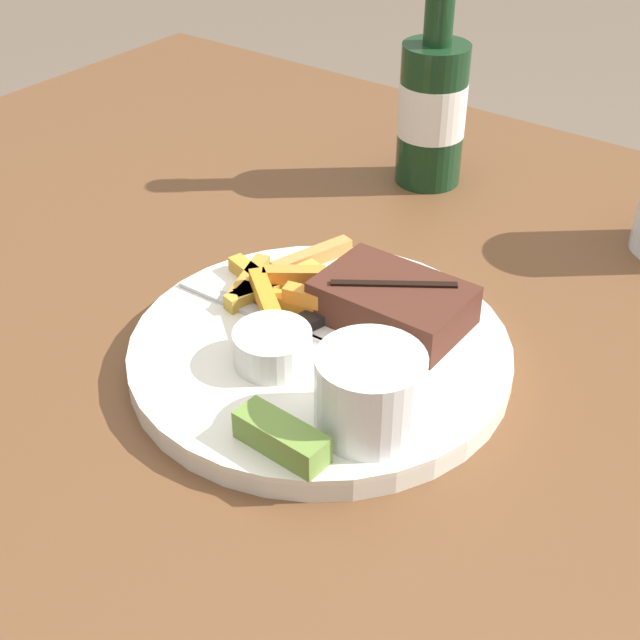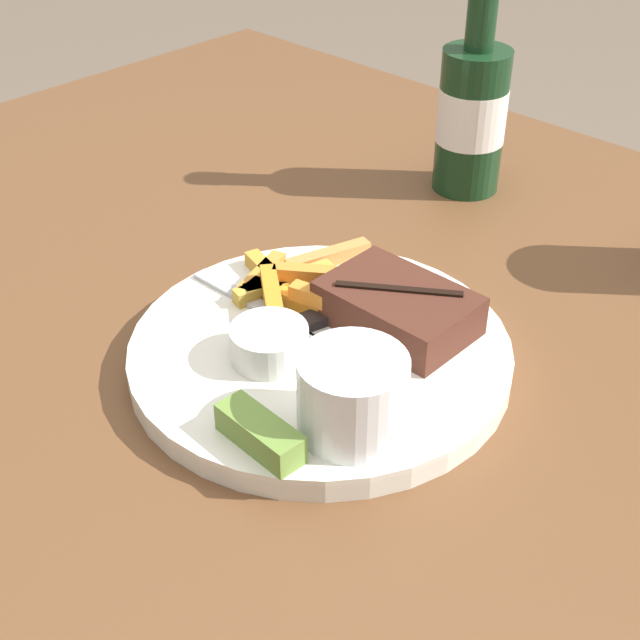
{
  "view_description": "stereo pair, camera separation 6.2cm",
  "coord_description": "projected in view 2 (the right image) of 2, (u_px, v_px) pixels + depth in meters",
  "views": [
    {
      "loc": [
        0.3,
        -0.41,
        1.16
      ],
      "look_at": [
        0.0,
        0.0,
        0.81
      ],
      "focal_mm": 50.0,
      "sensor_mm": 36.0,
      "label": 1
    },
    {
      "loc": [
        0.35,
        -0.37,
        1.16
      ],
      "look_at": [
        0.0,
        0.0,
        0.81
      ],
      "focal_mm": 50.0,
      "sensor_mm": 36.0,
      "label": 2
    }
  ],
  "objects": [
    {
      "name": "knife_utensil",
      "position": [
        337.0,
        314.0,
        0.66
      ],
      "size": [
        0.06,
        0.16,
        0.01
      ],
      "rotation": [
        0.0,
        0.0,
        1.31
      ],
      "color": "#B7B7BC",
      "rests_on": "dinner_plate"
    },
    {
      "name": "beer_bottle",
      "position": [
        472.0,
        111.0,
        0.83
      ],
      "size": [
        0.06,
        0.06,
        0.22
      ],
      "color": "#143319",
      "rests_on": "dining_table"
    },
    {
      "name": "coleslaw_cup",
      "position": [
        353.0,
        391.0,
        0.54
      ],
      "size": [
        0.07,
        0.07,
        0.05
      ],
      "color": "white",
      "rests_on": "dinner_plate"
    },
    {
      "name": "fork_utensil",
      "position": [
        251.0,
        303.0,
        0.67
      ],
      "size": [
        0.13,
        0.01,
        0.0
      ],
      "rotation": [
        0.0,
        0.0,
        6.3
      ],
      "color": "#B7B7BC",
      "rests_on": "dinner_plate"
    },
    {
      "name": "dipping_sauce_cup",
      "position": [
        269.0,
        342.0,
        0.61
      ],
      "size": [
        0.05,
        0.05,
        0.03
      ],
      "color": "silver",
      "rests_on": "dinner_plate"
    },
    {
      "name": "steak_portion",
      "position": [
        398.0,
        308.0,
        0.64
      ],
      "size": [
        0.11,
        0.07,
        0.03
      ],
      "color": "#472319",
      "rests_on": "dinner_plate"
    },
    {
      "name": "dining_table",
      "position": [
        320.0,
        451.0,
        0.7
      ],
      "size": [
        1.24,
        0.99,
        0.77
      ],
      "color": "brown",
      "rests_on": "ground_plane"
    },
    {
      "name": "fries_pile",
      "position": [
        290.0,
        282.0,
        0.68
      ],
      "size": [
        0.12,
        0.15,
        0.02
      ],
      "color": "#C88532",
      "rests_on": "dinner_plate"
    },
    {
      "name": "dinner_plate",
      "position": [
        320.0,
        353.0,
        0.64
      ],
      "size": [
        0.27,
        0.27,
        0.02
      ],
      "color": "silver",
      "rests_on": "dining_table"
    },
    {
      "name": "pickle_spear",
      "position": [
        260.0,
        433.0,
        0.54
      ],
      "size": [
        0.06,
        0.03,
        0.02
      ],
      "color": "olive",
      "rests_on": "dinner_plate"
    }
  ]
}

